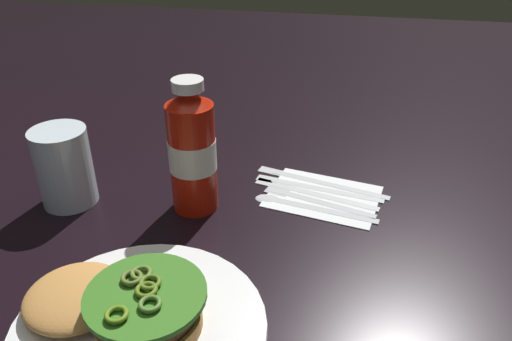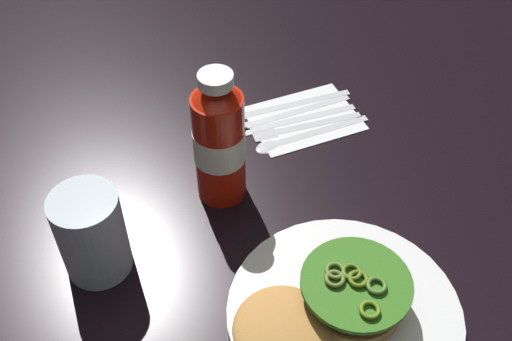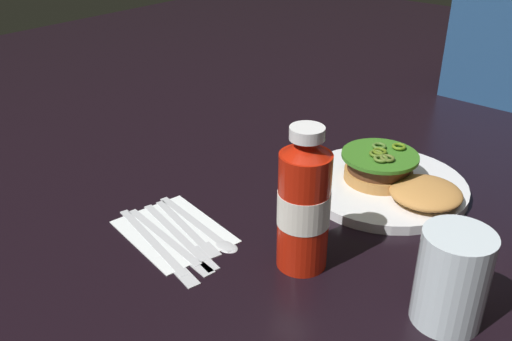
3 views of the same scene
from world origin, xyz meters
The scene contains 11 objects.
ground_plane centered at (0.00, 0.00, 0.00)m, with size 3.00×3.00×0.00m, color black.
dinner_plate centered at (-0.07, 0.04, 0.01)m, with size 0.27×0.27×0.02m, color white.
burger_sandwich centered at (-0.05, 0.03, 0.04)m, with size 0.20×0.13×0.05m.
ketchup_bottle centered at (-0.05, -0.21, 0.09)m, with size 0.07×0.07×0.20m.
water_glass centered at (0.13, -0.18, 0.06)m, with size 0.08×0.08×0.12m, color silver.
napkin centered at (-0.24, -0.27, 0.00)m, with size 0.16×0.12×0.00m, color white.
steak_knife centered at (-0.22, -0.31, 0.00)m, with size 0.21×0.07×0.00m.
table_knife centered at (-0.21, -0.29, 0.00)m, with size 0.20×0.05×0.00m.
butter_knife centered at (-0.21, -0.27, 0.00)m, with size 0.19×0.06×0.00m.
fork_utensil centered at (-0.22, -0.25, 0.00)m, with size 0.17×0.06×0.00m.
spoon_utensil centered at (-0.20, -0.23, 0.00)m, with size 0.18×0.05×0.00m.
Camera 1 is at (-0.26, 0.38, 0.41)m, focal length 34.83 mm.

